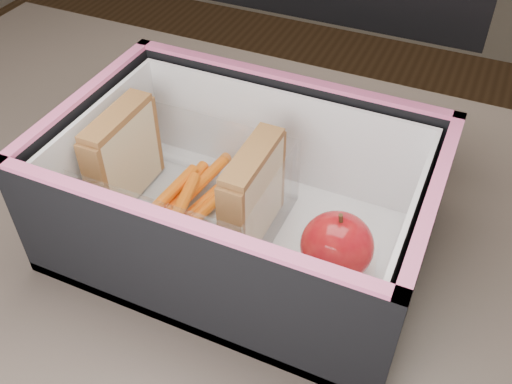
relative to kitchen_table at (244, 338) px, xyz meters
The scene contains 8 objects.
kitchen_table is the anchor object (origin of this frame).
lunch_bag 0.17m from the kitchen_table, 112.53° to the left, with size 0.34×0.36×0.30m.
plastic_tub 0.17m from the kitchen_table, 149.63° to the left, with size 0.18×0.13×0.08m, color white, non-canonical shape.
sandwich_left 0.22m from the kitchen_table, 162.54° to the left, with size 0.02×0.09×0.10m.
sandwich_right 0.16m from the kitchen_table, 103.13° to the left, with size 0.02×0.09×0.10m.
carrot_sticks 0.16m from the kitchen_table, 148.04° to the left, with size 0.05×0.15×0.03m.
paper_napkin 0.14m from the kitchen_table, 28.59° to the left, with size 0.07×0.07×0.01m, color white.
red_apple 0.16m from the kitchen_table, 23.74° to the left, with size 0.08×0.08×0.07m.
Camera 1 is at (0.15, -0.30, 1.17)m, focal length 40.00 mm.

